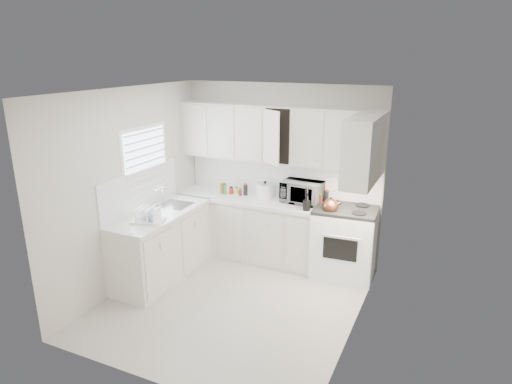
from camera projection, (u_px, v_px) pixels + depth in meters
The scene contains 34 objects.
floor at pixel (233, 301), 5.66m from camera, with size 3.20×3.20×0.00m, color #B8B3A8.
ceiling at pixel (229, 91), 4.89m from camera, with size 3.20×3.20×0.00m, color white.
wall_back at pixel (281, 172), 6.66m from camera, with size 3.00×3.00×0.00m, color beige.
wall_front at pixel (146, 258), 3.88m from camera, with size 3.00×3.00×0.00m, color beige.
wall_left at pixel (130, 189), 5.87m from camera, with size 3.20×3.20×0.00m, color beige.
wall_right at pixel (359, 223), 4.67m from camera, with size 3.20×3.20×0.00m, color beige.
window_blinds at pixel (146, 164), 6.09m from camera, with size 0.06×0.96×1.06m, color white, non-canonical shape.
lower_cabinets_back at pixel (249, 228), 6.81m from camera, with size 2.22×0.60×0.90m, color beige, non-canonical shape.
lower_cabinets_left at pixel (162, 246), 6.17m from camera, with size 0.60×1.60×0.90m, color beige, non-canonical shape.
countertop_back at pixel (249, 199), 6.66m from camera, with size 2.24×0.64×0.05m, color silver.
countertop_left at pixel (160, 214), 6.03m from camera, with size 0.64×1.62×0.05m, color silver.
backsplash_back at pixel (281, 178), 6.67m from camera, with size 2.98×0.02×0.55m, color silver.
backsplash_left at pixel (141, 190), 6.06m from camera, with size 0.02×1.60×0.55m, color silver.
upper_cabinets_back at pixel (277, 162), 6.46m from camera, with size 3.00×0.33×0.80m, color beige, non-canonical shape.
upper_cabinets_right at pixel (361, 183), 5.39m from camera, with size 0.33×0.90×0.80m, color beige, non-canonical shape.
sink at pixel (175, 197), 6.29m from camera, with size 0.42×0.38×0.30m, color gray, non-canonical shape.
stove at pixel (345, 233), 6.16m from camera, with size 0.83×0.68×1.27m, color white, non-canonical shape.
tea_kettle at pixel (330, 205), 5.97m from camera, with size 0.26×0.22×0.24m, color #973E29, non-canonical shape.
frying_pan at pixel (362, 208), 6.13m from camera, with size 0.28×0.47×0.04m, color black, non-canonical shape.
microwave at pixel (302, 190), 6.38m from camera, with size 0.56×0.31×0.38m, color gray.
rice_cooker at pixel (265, 189), 6.63m from camera, with size 0.25×0.25×0.25m, color white, non-canonical shape.
paper_towel at pixel (283, 189), 6.60m from camera, with size 0.12×0.12×0.27m, color white.
utensil_crock at pixel (307, 199), 6.05m from camera, with size 0.11×0.11×0.33m, color black, non-canonical shape.
dish_rack at pixel (147, 214), 5.66m from camera, with size 0.39×0.29×0.21m, color white, non-canonical shape.
spice_left_0 at pixel (225, 187), 6.93m from camera, with size 0.06×0.06×0.13m, color brown.
spice_left_1 at pixel (227, 189), 6.82m from camera, with size 0.06×0.06×0.13m, color #32812B.
spice_left_2 at pixel (234, 188), 6.87m from camera, with size 0.06×0.06×0.13m, color #AE2317.
spice_left_3 at pixel (236, 190), 6.76m from camera, with size 0.06×0.06×0.13m, color yellow.
spice_left_4 at pixel (243, 190), 6.81m from camera, with size 0.06×0.06×0.13m, color maroon.
spice_left_5 at pixel (245, 192), 6.70m from camera, with size 0.06×0.06×0.13m, color black.
sauce_right_0 at pixel (315, 196), 6.38m from camera, with size 0.06×0.06×0.19m, color #AE2317.
sauce_right_1 at pixel (318, 198), 6.31m from camera, with size 0.06×0.06×0.19m, color yellow.
sauce_right_2 at pixel (323, 197), 6.34m from camera, with size 0.06×0.06×0.19m, color maroon.
sauce_right_3 at pixel (325, 199), 6.27m from camera, with size 0.06×0.06×0.19m, color black.
Camera 1 is at (2.34, -4.42, 3.00)m, focal length 31.48 mm.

